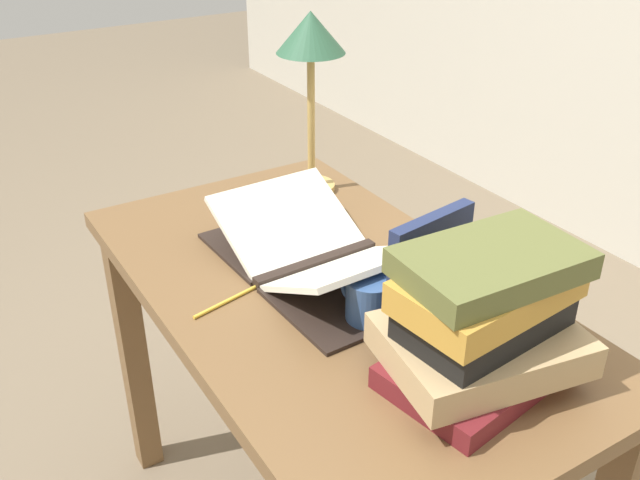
# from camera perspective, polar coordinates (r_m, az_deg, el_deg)

# --- Properties ---
(reading_desk) EXTENTS (1.13, 0.63, 0.77)m
(reading_desk) POSITION_cam_1_polar(r_m,az_deg,el_deg) (1.45, 0.69, -8.06)
(reading_desk) COLOR brown
(reading_desk) RESTS_ON ground_plane
(open_book) EXTENTS (0.51, 0.31, 0.11)m
(open_book) POSITION_cam_1_polar(r_m,az_deg,el_deg) (1.42, -0.30, -1.11)
(open_book) COLOR black
(open_book) RESTS_ON reading_desk
(book_stack_tall) EXTENTS (0.27, 0.33, 0.23)m
(book_stack_tall) POSITION_cam_1_polar(r_m,az_deg,el_deg) (1.12, 12.94, -6.44)
(book_stack_tall) COLOR maroon
(book_stack_tall) RESTS_ON reading_desk
(book_standing_upright) EXTENTS (0.05, 0.18, 0.22)m
(book_standing_upright) POSITION_cam_1_polar(r_m,az_deg,el_deg) (1.23, 8.69, -2.61)
(book_standing_upright) COLOR #1E284C
(book_standing_upright) RESTS_ON reading_desk
(reading_lamp) EXTENTS (0.16, 0.16, 0.43)m
(reading_lamp) POSITION_cam_1_polar(r_m,az_deg,el_deg) (1.65, -0.74, 14.99)
(reading_lamp) COLOR tan
(reading_lamp) RESTS_ON reading_desk
(coffee_mug) EXTENTS (0.12, 0.09, 0.09)m
(coffee_mug) POSITION_cam_1_polar(r_m,az_deg,el_deg) (1.26, 3.84, -4.86)
(coffee_mug) COLOR #335184
(coffee_mug) RESTS_ON reading_desk
(pencil) EXTENTS (0.04, 0.14, 0.01)m
(pencil) POSITION_cam_1_polar(r_m,az_deg,el_deg) (1.34, -7.56, -4.92)
(pencil) COLOR gold
(pencil) RESTS_ON reading_desk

